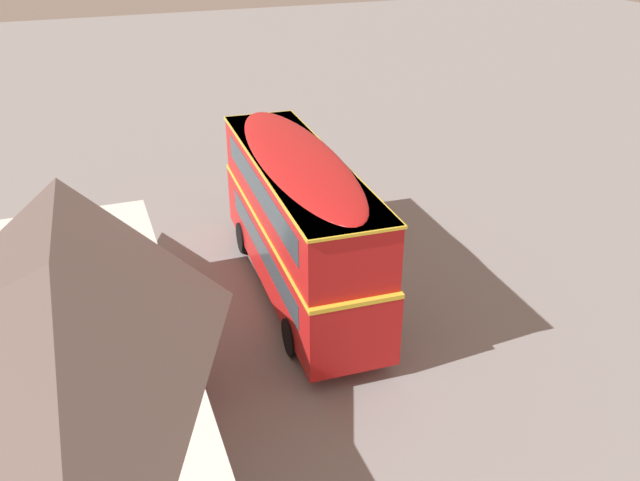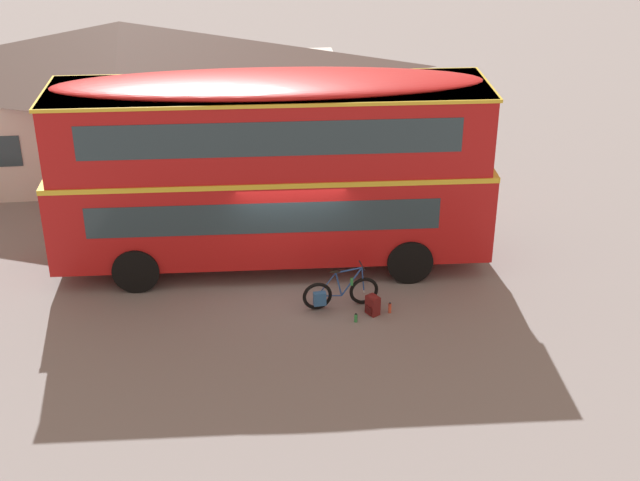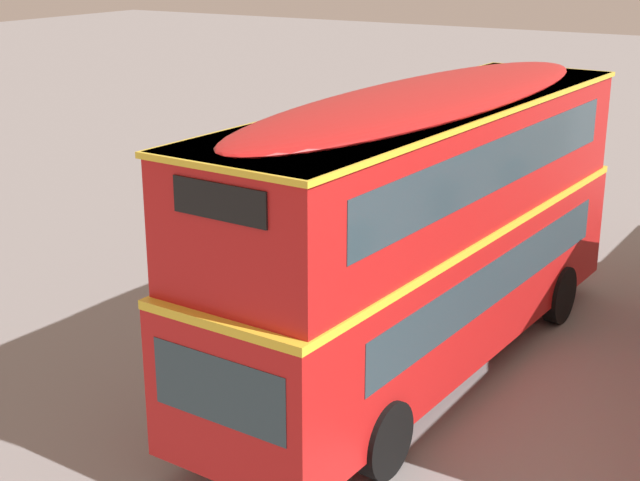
# 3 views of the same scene
# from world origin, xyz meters

# --- Properties ---
(ground_plane) EXTENTS (120.00, 120.00, 0.00)m
(ground_plane) POSITION_xyz_m (0.00, 0.00, 0.00)
(ground_plane) COLOR gray
(double_decker_bus) EXTENTS (10.54, 3.06, 4.79)m
(double_decker_bus) POSITION_xyz_m (-0.35, 0.85, 2.64)
(double_decker_bus) COLOR black
(double_decker_bus) RESTS_ON ground
(touring_bicycle) EXTENTS (1.77, 0.57, 1.02)m
(touring_bicycle) POSITION_xyz_m (0.95, -1.49, 0.37)
(touring_bicycle) COLOR black
(touring_bicycle) RESTS_ON ground
(backpack_on_ground) EXTENTS (0.35, 0.37, 0.50)m
(backpack_on_ground) POSITION_xyz_m (1.68, -1.88, 0.26)
(backpack_on_ground) COLOR maroon
(backpack_on_ground) RESTS_ON ground
(water_bottle_red_squeeze) EXTENTS (0.07, 0.07, 0.26)m
(water_bottle_red_squeeze) POSITION_xyz_m (2.07, -1.87, 0.12)
(water_bottle_red_squeeze) COLOR #D84C33
(water_bottle_red_squeeze) RESTS_ON ground
(water_bottle_green_metal) EXTENTS (0.07, 0.07, 0.21)m
(water_bottle_green_metal) POSITION_xyz_m (1.25, -2.16, 0.10)
(water_bottle_green_metal) COLOR green
(water_bottle_green_metal) RESTS_ON ground
(pub_building) EXTENTS (13.66, 5.82, 4.48)m
(pub_building) POSITION_xyz_m (-4.26, 7.93, 2.29)
(pub_building) COLOR silver
(pub_building) RESTS_ON ground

